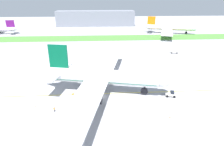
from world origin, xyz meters
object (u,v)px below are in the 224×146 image
(airliner_foreground, at_px, (102,77))
(traffic_cone_starboard_wing, at_px, (58,121))
(pushback_tug, at_px, (171,94))
(ground_crew_wingwalker_port, at_px, (54,109))
(traffic_cone_near_nose, at_px, (170,117))
(traffic_cone_port_wing, at_px, (36,106))
(service_truck_baggage_loader, at_px, (174,51))
(parked_airliner_far_centre, at_px, (168,28))
(ground_crew_marshaller_front, at_px, (73,94))

(airliner_foreground, height_order, traffic_cone_starboard_wing, airliner_foreground)
(pushback_tug, relative_size, traffic_cone_starboard_wing, 9.56)
(airliner_foreground, relative_size, traffic_cone_starboard_wing, 137.12)
(pushback_tug, bearing_deg, ground_crew_wingwalker_port, -169.69)
(pushback_tug, distance_m, traffic_cone_near_nose, 13.97)
(traffic_cone_port_wing, bearing_deg, service_truck_baggage_loader, 40.67)
(pushback_tug, distance_m, ground_crew_wingwalker_port, 41.62)
(traffic_cone_near_nose, distance_m, traffic_cone_port_wing, 43.99)
(traffic_cone_starboard_wing, relative_size, service_truck_baggage_loader, 0.11)
(traffic_cone_near_nose, xyz_separation_m, traffic_cone_port_wing, (-43.00, 9.28, 0.00))
(parked_airliner_far_centre, bearing_deg, traffic_cone_starboard_wing, -120.14)
(ground_crew_marshaller_front, height_order, traffic_cone_port_wing, ground_crew_marshaller_front)
(pushback_tug, xyz_separation_m, ground_crew_wingwalker_port, (-40.95, -7.45, 0.05))
(ground_crew_marshaller_front, bearing_deg, parked_airliner_far_centre, 57.88)
(ground_crew_marshaller_front, xyz_separation_m, traffic_cone_near_nose, (31.15, -14.99, -0.74))
(traffic_cone_near_nose, xyz_separation_m, parked_airliner_far_centre, (47.44, 140.16, 5.11))
(airliner_foreground, bearing_deg, traffic_cone_port_wing, -157.02)
(ground_crew_marshaller_front, distance_m, traffic_cone_port_wing, 13.17)
(ground_crew_wingwalker_port, distance_m, traffic_cone_starboard_wing, 5.95)
(traffic_cone_port_wing, relative_size, parked_airliner_far_centre, 0.01)
(traffic_cone_starboard_wing, bearing_deg, traffic_cone_port_wing, 135.11)
(ground_crew_wingwalker_port, bearing_deg, pushback_tug, 10.31)
(traffic_cone_near_nose, bearing_deg, airliner_foreground, 137.54)
(parked_airliner_far_centre, bearing_deg, traffic_cone_port_wing, -124.64)
(ground_crew_wingwalker_port, distance_m, ground_crew_marshaller_front, 10.58)
(pushback_tug, distance_m, traffic_cone_port_wing, 48.03)
(ground_crew_wingwalker_port, relative_size, traffic_cone_starboard_wing, 2.85)
(airliner_foreground, xyz_separation_m, service_truck_baggage_loader, (48.13, 51.13, -4.49))
(pushback_tug, xyz_separation_m, parked_airliner_far_centre, (42.56, 127.09, 4.44))
(ground_crew_wingwalker_port, bearing_deg, parked_airliner_far_centre, 58.17)
(pushback_tug, relative_size, service_truck_baggage_loader, 1.02)
(ground_crew_marshaller_front, height_order, parked_airliner_far_centre, parked_airliner_far_centre)
(ground_crew_wingwalker_port, distance_m, traffic_cone_near_nose, 36.52)
(ground_crew_marshaller_front, distance_m, service_truck_baggage_loader, 80.43)
(traffic_cone_port_wing, bearing_deg, pushback_tug, 4.53)
(traffic_cone_starboard_wing, bearing_deg, pushback_tug, 18.45)
(airliner_foreground, relative_size, pushback_tug, 14.34)
(service_truck_baggage_loader, distance_m, parked_airliner_far_centre, 73.07)
(traffic_cone_starboard_wing, bearing_deg, airliner_foreground, 54.51)
(traffic_cone_starboard_wing, bearing_deg, parked_airliner_far_centre, 59.86)
(airliner_foreground, xyz_separation_m, traffic_cone_near_nose, (20.55, -18.80, -5.80))
(pushback_tug, xyz_separation_m, traffic_cone_near_nose, (-4.88, -13.07, -0.68))
(airliner_foreground, distance_m, ground_crew_wingwalker_port, 20.99)
(airliner_foreground, relative_size, service_truck_baggage_loader, 14.66)
(traffic_cone_port_wing, bearing_deg, traffic_cone_near_nose, -12.18)
(pushback_tug, bearing_deg, airliner_foreground, 167.30)
(airliner_foreground, distance_m, ground_crew_marshaller_front, 12.36)
(airliner_foreground, height_order, parked_airliner_far_centre, airliner_foreground)
(traffic_cone_near_nose, height_order, traffic_cone_port_wing, same)
(traffic_cone_near_nose, bearing_deg, traffic_cone_starboard_wing, 179.74)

